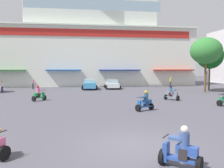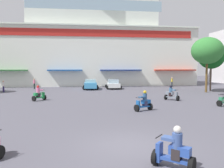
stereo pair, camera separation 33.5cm
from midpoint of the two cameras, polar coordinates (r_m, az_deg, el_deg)
The scene contains 13 objects.
ground_plane at distance 22.43m, azimuth -1.89°, elevation -4.21°, with size 128.00×128.00×0.00m, color #52505B.
colonial_building at distance 45.20m, azimuth -4.60°, elevation 11.49°, with size 37.36×15.58×21.04m.
plaza_tree_1 at distance 32.51m, azimuth 23.00°, elevation 7.66°, with size 4.04×4.09×7.20m.
plaza_tree_3 at distance 34.85m, azimuth 23.84°, elevation 6.48°, with size 3.73×3.43×6.75m.
parked_car_0 at distance 34.44m, azimuth -5.11°, elevation -0.03°, with size 2.49×4.21×1.52m.
parked_car_1 at distance 35.04m, azimuth 0.56°, elevation -0.01°, with size 2.44×3.84×1.46m.
scooter_rider_1 at distance 23.50m, azimuth 15.07°, elevation -2.44°, with size 1.35×1.42×1.49m.
scooter_rider_2 at distance 17.39m, azimuth 8.50°, elevation -4.60°, with size 1.51×1.05×1.53m.
scooter_rider_3 at distance 7.85m, azimuth 16.49°, elevation -15.84°, with size 1.33×1.26×1.43m.
scooter_rider_4 at distance 23.52m, azimuth -17.43°, elevation -2.50°, with size 1.30×1.39×1.52m.
pedestrian_0 at distance 33.33m, azimuth -25.27°, elevation -0.38°, with size 0.51×0.51×1.54m.
pedestrian_1 at distance 36.81m, azimuth -18.65°, elevation 0.25°, with size 0.42×0.42×1.58m.
pedestrian_2 at distance 39.64m, azimuth 15.00°, elevation 0.67°, with size 0.33×0.33×1.65m.
Camera 2 is at (-1.86, -9.13, 3.24)m, focal length 36.54 mm.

